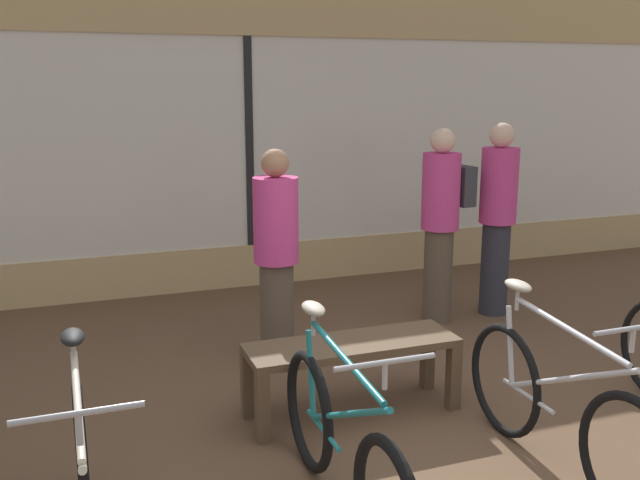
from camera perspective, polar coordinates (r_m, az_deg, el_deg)
The scene contains 8 objects.
ground_plane at distance 4.24m, azimuth 9.42°, elevation -18.17°, with size 24.00×24.00×0.00m, color brown.
shop_back_wall at distance 7.47m, azimuth -5.74°, elevation 8.57°, with size 12.00×0.08×3.20m.
bicycle_left at distance 3.69m, azimuth 1.78°, elevation -16.27°, with size 0.46×1.72×1.02m.
bicycle_right at distance 4.24m, azimuth 18.50°, elevation -12.70°, with size 0.46×1.75×1.03m.
display_bench at distance 4.72m, azimuth 2.58°, elevation -9.16°, with size 1.40×0.44×0.50m.
customer_near_rack at distance 6.78m, azimuth 14.01°, elevation 1.96°, with size 0.46×0.46×1.79m.
customer_by_window at distance 5.39m, azimuth -3.52°, elevation -1.13°, with size 0.46×0.46×1.67m.
customer_mid_floor at distance 6.48m, azimuth 9.70°, elevation 1.71°, with size 0.52×0.38×1.76m.
Camera 1 is at (-1.85, -3.14, 2.16)m, focal length 40.00 mm.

